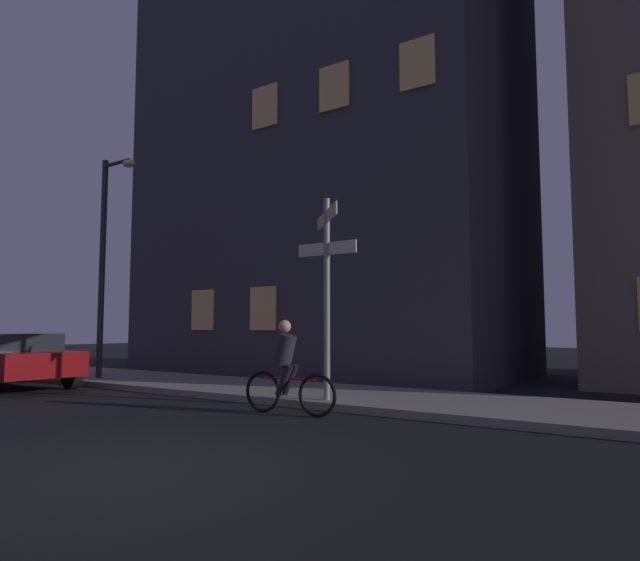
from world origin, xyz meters
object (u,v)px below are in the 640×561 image
object	(u,v)px
signpost	(327,278)
car_side_parked	(6,358)
street_lamp	(106,248)
cyclist	(287,370)

from	to	relation	value
signpost	car_side_parked	world-z (taller)	signpost
street_lamp	cyclist	size ratio (longest dim) A/B	3.26
signpost	street_lamp	world-z (taller)	street_lamp
car_side_parked	cyclist	xyz separation A→B (m)	(8.19, 0.60, 0.02)
signpost	car_side_parked	xyz separation A→B (m)	(-8.30, -1.68, -1.68)
street_lamp	car_side_parked	bearing A→B (deg)	-113.52
signpost	street_lamp	xyz separation A→B (m)	(-7.40, 0.39, 1.21)
street_lamp	car_side_parked	xyz separation A→B (m)	(-0.90, -2.07, -2.89)
signpost	cyclist	size ratio (longest dim) A/B	2.08
signpost	cyclist	bearing A→B (deg)	-95.70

